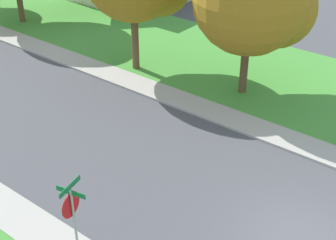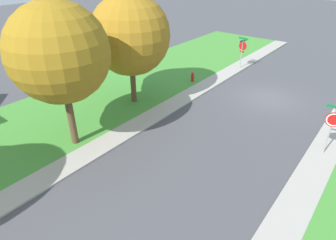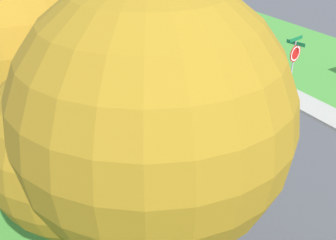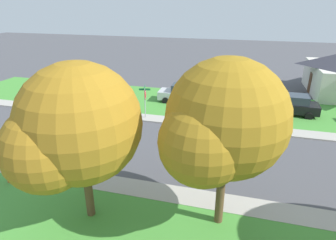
# 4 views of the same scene
# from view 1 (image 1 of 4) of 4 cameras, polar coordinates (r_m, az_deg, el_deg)

# --- Properties ---
(ground_plane) EXTENTS (120.00, 120.00, 0.00)m
(ground_plane) POSITION_cam_1_polar(r_m,az_deg,el_deg) (15.76, 15.29, -13.29)
(ground_plane) COLOR #4C4C51
(sidewalk_east) EXTENTS (1.40, 56.00, 0.10)m
(sidewalk_east) POSITION_cam_1_polar(r_m,az_deg,el_deg) (24.46, -5.99, 5.10)
(sidewalk_east) COLOR #ADA89E
(sidewalk_east) RESTS_ON ground
(lawn_east) EXTENTS (8.00, 56.00, 0.08)m
(lawn_east) POSITION_cam_1_polar(r_m,az_deg,el_deg) (27.72, 0.72, 8.49)
(lawn_east) COLOR #479338
(lawn_east) RESTS_ON ground
(stop_sign_far_corner) EXTENTS (0.90, 0.90, 2.77)m
(stop_sign_far_corner) POSITION_cam_1_polar(r_m,az_deg,el_deg) (13.61, -11.13, -10.24)
(stop_sign_far_corner) COLOR #9E9EA3
(stop_sign_far_corner) RESTS_ON ground
(tree_across_right) EXTENTS (5.37, 4.99, 7.05)m
(tree_across_right) POSITION_cam_1_polar(r_m,az_deg,el_deg) (21.62, 10.39, 13.61)
(tree_across_right) COLOR brown
(tree_across_right) RESTS_ON ground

